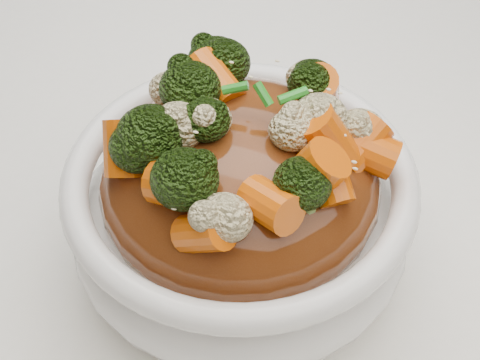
% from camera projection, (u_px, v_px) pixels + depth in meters
% --- Properties ---
extents(tablecloth, '(1.20, 0.80, 0.04)m').
position_uv_depth(tablecloth, '(345.00, 246.00, 0.48)').
color(tablecloth, white).
rests_on(tablecloth, dining_table).
extents(bowl, '(0.21, 0.21, 0.08)m').
position_uv_depth(bowl, '(240.00, 215.00, 0.42)').
color(bowl, white).
rests_on(bowl, tablecloth).
extents(sauce_base, '(0.17, 0.17, 0.08)m').
position_uv_depth(sauce_base, '(240.00, 183.00, 0.40)').
color(sauce_base, '#57280F').
rests_on(sauce_base, bowl).
extents(carrots, '(0.17, 0.17, 0.04)m').
position_uv_depth(carrots, '(240.00, 106.00, 0.36)').
color(carrots, '#D35606').
rests_on(carrots, sauce_base).
extents(broccoli, '(0.17, 0.17, 0.04)m').
position_uv_depth(broccoli, '(240.00, 107.00, 0.36)').
color(broccoli, black).
rests_on(broccoli, sauce_base).
extents(cauliflower, '(0.17, 0.17, 0.03)m').
position_uv_depth(cauliflower, '(240.00, 110.00, 0.36)').
color(cauliflower, beige).
rests_on(cauliflower, sauce_base).
extents(scallions, '(0.13, 0.13, 0.02)m').
position_uv_depth(scallions, '(240.00, 105.00, 0.36)').
color(scallions, '#20801D').
rests_on(scallions, sauce_base).
extents(sesame_seeds, '(0.15, 0.15, 0.01)m').
position_uv_depth(sesame_seeds, '(240.00, 105.00, 0.36)').
color(sesame_seeds, beige).
rests_on(sesame_seeds, sauce_base).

